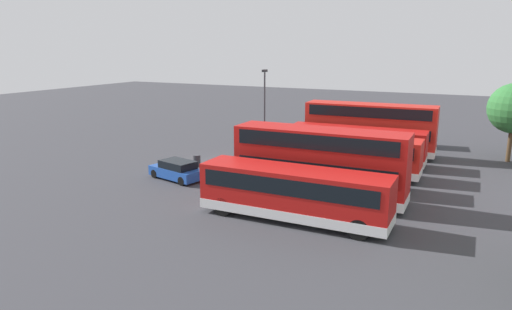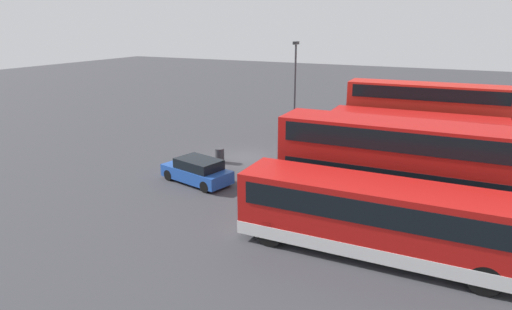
% 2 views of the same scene
% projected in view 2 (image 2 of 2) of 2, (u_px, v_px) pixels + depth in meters
% --- Properties ---
extents(ground_plane, '(140.00, 140.00, 0.00)m').
position_uv_depth(ground_plane, '(246.00, 158.00, 29.78)').
color(ground_plane, '#38383D').
extents(bus_double_decker_near_end, '(3.07, 11.49, 4.55)m').
position_uv_depth(bus_double_decker_near_end, '(426.00, 112.00, 32.43)').
color(bus_double_decker_near_end, red).
rests_on(bus_double_decker_near_end, ground).
extents(bus_single_deck_second, '(2.98, 11.28, 2.95)m').
position_uv_depth(bus_single_deck_second, '(415.00, 134.00, 29.61)').
color(bus_single_deck_second, '#B71411').
rests_on(bus_single_deck_second, ground).
extents(bus_single_deck_third, '(2.80, 10.71, 2.95)m').
position_uv_depth(bus_single_deck_third, '(413.00, 148.00, 26.30)').
color(bus_single_deck_third, red).
rests_on(bus_single_deck_third, ground).
extents(bus_single_deck_fourth, '(3.04, 10.88, 2.95)m').
position_uv_depth(bus_single_deck_fourth, '(397.00, 164.00, 23.33)').
color(bus_single_deck_fourth, red).
rests_on(bus_single_deck_fourth, ground).
extents(bus_double_decker_fifth, '(2.83, 10.85, 4.55)m').
position_uv_depth(bus_double_decker_fifth, '(396.00, 167.00, 20.13)').
color(bus_double_decker_fifth, '#B71411').
rests_on(bus_double_decker_fifth, ground).
extents(bus_single_deck_sixth, '(2.76, 10.77, 2.95)m').
position_uv_depth(bus_single_deck_sixth, '(375.00, 216.00, 16.98)').
color(bus_single_deck_sixth, '#B71411').
rests_on(bus_single_deck_sixth, ground).
extents(box_truck_blue, '(3.39, 7.75, 3.20)m').
position_uv_depth(box_truck_blue, '(436.00, 111.00, 36.89)').
color(box_truck_blue, '#235999').
rests_on(box_truck_blue, ground).
extents(car_hatchback_silver, '(2.71, 4.50, 1.43)m').
position_uv_depth(car_hatchback_silver, '(197.00, 171.00, 25.02)').
color(car_hatchback_silver, '#1E479E').
rests_on(car_hatchback_silver, ground).
extents(lamp_post_tall, '(0.70, 0.30, 7.34)m').
position_uv_depth(lamp_post_tall, '(295.00, 79.00, 36.10)').
color(lamp_post_tall, '#38383D').
rests_on(lamp_post_tall, ground).
extents(waste_bin_yellow, '(0.60, 0.60, 0.95)m').
position_uv_depth(waste_bin_yellow, '(220.00, 155.00, 28.70)').
color(waste_bin_yellow, '#333338').
rests_on(waste_bin_yellow, ground).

